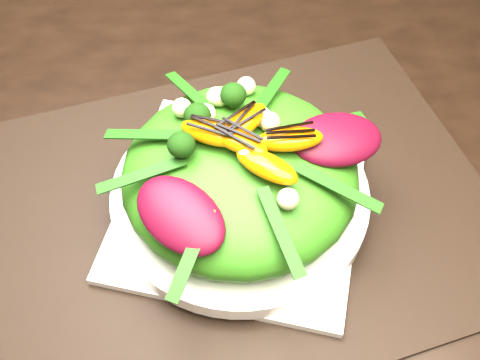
{
  "coord_description": "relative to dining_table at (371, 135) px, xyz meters",
  "views": [
    {
      "loc": [
        -0.18,
        -0.42,
        1.22
      ],
      "look_at": [
        -0.16,
        -0.1,
        0.8
      ],
      "focal_mm": 42.0,
      "sensor_mm": 36.0,
      "label": 1
    }
  ],
  "objects": [
    {
      "name": "placemat",
      "position": [
        -0.16,
        -0.1,
        0.02
      ],
      "size": [
        0.58,
        0.49,
        0.0
      ],
      "primitive_type": "cube",
      "rotation": [
        0.0,
        0.0,
        0.24
      ],
      "color": "black",
      "rests_on": "dining_table"
    },
    {
      "name": "floor",
      "position": [
        0.0,
        0.0,
        -0.73
      ],
      "size": [
        4.0,
        4.0,
        0.01
      ],
      "primitive_type": "cube",
      "color": "brown",
      "rests_on": "ground"
    },
    {
      "name": "balsamic_drizzle",
      "position": [
        -0.16,
        -0.07,
        0.13
      ],
      "size": [
        0.04,
        0.01,
        0.0
      ],
      "primitive_type": "cube",
      "rotation": [
        0.0,
        0.0,
        0.21
      ],
      "color": "black",
      "rests_on": "orange_segment"
    },
    {
      "name": "radicchio_leaf",
      "position": [
        -0.07,
        -0.1,
        0.11
      ],
      "size": [
        0.1,
        0.07,
        0.02
      ],
      "primitive_type": "ellipsoid",
      "rotation": [
        0.0,
        0.0,
        0.18
      ],
      "color": "#470717",
      "rests_on": "lettuce_mound"
    },
    {
      "name": "orange_segment",
      "position": [
        -0.16,
        -0.07,
        0.12
      ],
      "size": [
        0.06,
        0.04,
        0.02
      ],
      "primitive_type": "ellipsoid",
      "rotation": [
        0.0,
        0.0,
        0.21
      ],
      "color": "#CE6403",
      "rests_on": "lettuce_mound"
    },
    {
      "name": "broccoli_floret",
      "position": [
        -0.21,
        -0.07,
        0.13
      ],
      "size": [
        0.04,
        0.04,
        0.03
      ],
      "primitive_type": "sphere",
      "rotation": [
        0.0,
        0.0,
        -0.2
      ],
      "color": "black",
      "rests_on": "lettuce_mound"
    },
    {
      "name": "lettuce_mound",
      "position": [
        -0.16,
        -0.1,
        0.08
      ],
      "size": [
        0.26,
        0.26,
        0.08
      ],
      "primitive_type": "ellipsoid",
      "rotation": [
        0.0,
        0.0,
        0.17
      ],
      "color": "#357616",
      "rests_on": "salad_bowl"
    },
    {
      "name": "plate_base",
      "position": [
        -0.16,
        -0.1,
        0.03
      ],
      "size": [
        0.29,
        0.29,
        0.01
      ],
      "primitive_type": "cube",
      "rotation": [
        0.0,
        0.0,
        -0.29
      ],
      "color": "white",
      "rests_on": "placemat"
    },
    {
      "name": "salad_bowl",
      "position": [
        -0.16,
        -0.1,
        0.04
      ],
      "size": [
        0.33,
        0.33,
        0.02
      ],
      "primitive_type": "cylinder",
      "rotation": [
        0.0,
        0.0,
        -0.39
      ],
      "color": "white",
      "rests_on": "plate_base"
    },
    {
      "name": "macadamia_nut",
      "position": [
        -0.13,
        -0.14,
        0.12
      ],
      "size": [
        0.02,
        0.02,
        0.02
      ],
      "primitive_type": "sphere",
      "rotation": [
        0.0,
        0.0,
        -0.15
      ],
      "color": "#C2B889",
      "rests_on": "lettuce_mound"
    },
    {
      "name": "dining_table",
      "position": [
        0.0,
        0.0,
        0.0
      ],
      "size": [
        1.6,
        0.9,
        0.75
      ],
      "primitive_type": "cube",
      "color": "black",
      "rests_on": "floor"
    }
  ]
}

